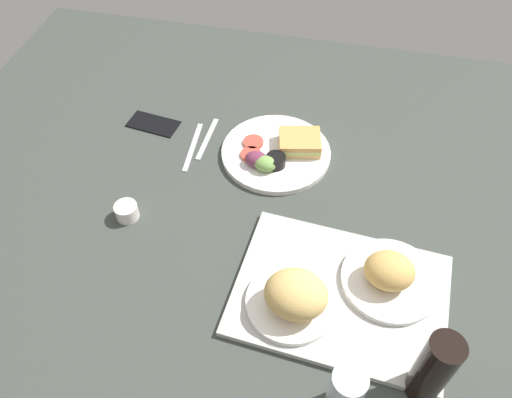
# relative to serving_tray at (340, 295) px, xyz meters

# --- Properties ---
(ground_plane) EXTENTS (1.90, 1.50, 0.03)m
(ground_plane) POSITION_rel_serving_tray_xyz_m (0.21, -0.23, -0.02)
(ground_plane) COLOR #383D38
(serving_tray) EXTENTS (0.47, 0.36, 0.02)m
(serving_tray) POSITION_rel_serving_tray_xyz_m (0.00, 0.00, 0.00)
(serving_tray) COLOR #B2B2AD
(serving_tray) RESTS_ON ground_plane
(bread_plate_near) EXTENTS (0.21, 0.21, 0.09)m
(bread_plate_near) POSITION_rel_serving_tray_xyz_m (-0.10, -0.05, 0.04)
(bread_plate_near) COLOR white
(bread_plate_near) RESTS_ON serving_tray
(bread_plate_far) EXTENTS (0.19, 0.19, 0.10)m
(bread_plate_far) POSITION_rel_serving_tray_xyz_m (0.09, 0.06, 0.05)
(bread_plate_far) COLOR white
(bread_plate_far) RESTS_ON serving_tray
(plate_with_salad) EXTENTS (0.30, 0.30, 0.05)m
(plate_with_salad) POSITION_rel_serving_tray_xyz_m (0.21, -0.39, 0.01)
(plate_with_salad) COLOR white
(plate_with_salad) RESTS_ON ground_plane
(drinking_glass) EXTENTS (0.06, 0.06, 0.13)m
(drinking_glass) POSITION_rel_serving_tray_xyz_m (-0.03, 0.23, 0.06)
(drinking_glass) COLOR silver
(drinking_glass) RESTS_ON ground_plane
(soda_bottle) EXTENTS (0.06, 0.06, 0.19)m
(soda_bottle) POSITION_rel_serving_tray_xyz_m (-0.17, 0.16, 0.09)
(soda_bottle) COLOR black
(soda_bottle) RESTS_ON ground_plane
(espresso_cup) EXTENTS (0.06, 0.06, 0.04)m
(espresso_cup) POSITION_rel_serving_tray_xyz_m (0.53, -0.11, 0.01)
(espresso_cup) COLOR silver
(espresso_cup) RESTS_ON ground_plane
(fork) EXTENTS (0.02, 0.17, 0.01)m
(fork) POSITION_rel_serving_tray_xyz_m (0.42, -0.42, -0.01)
(fork) COLOR #B7B7BC
(fork) RESTS_ON ground_plane
(knife) EXTENTS (0.03, 0.19, 0.01)m
(knife) POSITION_rel_serving_tray_xyz_m (0.45, -0.38, -0.01)
(knife) COLOR #B7B7BC
(knife) RESTS_ON ground_plane
(cell_phone) EXTENTS (0.15, 0.09, 0.01)m
(cell_phone) POSITION_rel_serving_tray_xyz_m (0.59, -0.44, -0.00)
(cell_phone) COLOR black
(cell_phone) RESTS_ON ground_plane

